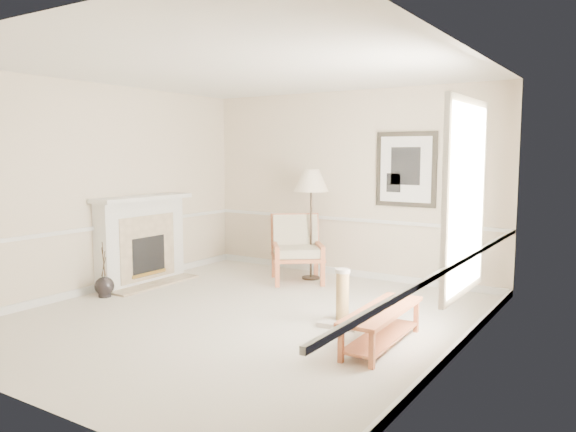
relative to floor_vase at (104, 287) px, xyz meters
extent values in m
plane|color=silver|center=(2.15, 0.26, -0.14)|extent=(5.50, 5.50, 0.00)
cube|color=beige|center=(2.15, 3.01, 1.31)|extent=(5.00, 0.04, 2.90)
cube|color=beige|center=(2.15, -2.49, 1.31)|extent=(5.00, 0.04, 2.90)
cube|color=beige|center=(-0.35, 0.26, 1.31)|extent=(0.04, 5.50, 2.90)
cube|color=beige|center=(4.65, 0.26, 1.31)|extent=(0.04, 5.50, 2.90)
cube|color=white|center=(2.15, 0.26, 2.76)|extent=(5.00, 5.50, 0.04)
cube|color=white|center=(2.15, 2.99, -0.09)|extent=(4.95, 0.04, 0.10)
cube|color=white|center=(2.15, 2.99, 0.76)|extent=(4.95, 0.04, 0.05)
cube|color=white|center=(4.61, 0.66, 1.36)|extent=(0.03, 1.20, 1.80)
cube|color=white|center=(4.60, 0.66, 1.36)|extent=(0.05, 1.34, 1.94)
cube|color=black|center=(3.10, 2.98, 1.56)|extent=(0.92, 0.04, 1.10)
cube|color=white|center=(3.10, 2.96, 1.56)|extent=(0.78, 0.01, 0.96)
cube|color=black|center=(3.10, 2.95, 1.61)|extent=(0.45, 0.01, 0.55)
cube|color=white|center=(-0.21, 0.86, 0.49)|extent=(0.28, 1.50, 1.25)
cube|color=white|center=(-0.16, 0.86, 1.14)|extent=(0.46, 1.64, 0.06)
cube|color=#C6B28E|center=(-0.06, 0.86, 0.41)|extent=(0.02, 1.05, 0.95)
cube|color=black|center=(-0.05, 0.86, 0.28)|extent=(0.02, 0.62, 0.58)
cube|color=#B28C3B|center=(-0.05, 0.86, 0.02)|extent=(0.01, 0.66, 0.05)
cube|color=#C6B28E|center=(-0.05, 0.86, -0.12)|extent=(0.60, 1.50, 0.03)
sphere|color=black|center=(0.00, 0.00, 0.01)|extent=(0.26, 0.26, 0.26)
cylinder|color=black|center=(0.00, 0.00, -0.10)|extent=(0.17, 0.17, 0.07)
cylinder|color=black|center=(0.00, 0.00, 0.35)|extent=(0.06, 0.10, 0.41)
cylinder|color=black|center=(0.00, 0.00, 0.31)|extent=(0.07, 0.12, 0.33)
cylinder|color=black|center=(0.00, 0.00, 0.38)|extent=(0.04, 0.05, 0.48)
cube|color=#AD5B37|center=(1.66, 1.73, 0.06)|extent=(0.09, 0.09, 0.41)
cube|color=#AD5B37|center=(1.24, 2.25, 0.06)|extent=(0.09, 0.09, 0.41)
cube|color=#AD5B37|center=(2.18, 2.14, 0.06)|extent=(0.09, 0.09, 0.41)
cube|color=#AD5B37|center=(1.77, 2.66, 0.06)|extent=(0.09, 0.09, 0.41)
cube|color=#AD5B37|center=(1.71, 2.19, 0.24)|extent=(1.06, 1.06, 0.05)
cube|color=#AD5B37|center=(1.50, 2.46, 0.57)|extent=(0.70, 0.60, 0.59)
cube|color=#AD5B37|center=(1.45, 1.99, 0.42)|extent=(0.52, 0.63, 0.05)
cube|color=#AD5B37|center=(1.97, 2.40, 0.42)|extent=(0.52, 0.63, 0.05)
cube|color=silver|center=(1.71, 2.19, 0.33)|extent=(0.96, 0.96, 0.13)
cube|color=silver|center=(1.54, 2.41, 0.59)|extent=(0.67, 0.59, 0.53)
cylinder|color=black|center=(1.79, 2.47, -0.12)|extent=(0.28, 0.28, 0.03)
cylinder|color=black|center=(1.79, 2.47, 0.65)|extent=(0.04, 0.04, 1.53)
cone|color=#F4E2C3|center=(1.79, 2.47, 1.39)|extent=(0.67, 0.67, 0.33)
cube|color=#AD5B37|center=(3.94, 0.22, 0.23)|extent=(0.44, 1.36, 0.04)
cube|color=#AD5B37|center=(3.94, 0.22, -0.04)|extent=(0.38, 1.26, 0.03)
cube|color=#AD5B37|center=(3.80, -0.41, 0.03)|extent=(0.05, 0.05, 0.35)
cube|color=#AD5B37|center=(4.11, -0.40, 0.03)|extent=(0.05, 0.05, 0.35)
cube|color=#AD5B37|center=(3.76, 0.83, 0.03)|extent=(0.05, 0.05, 0.35)
cube|color=#AD5B37|center=(4.07, 0.84, 0.03)|extent=(0.05, 0.05, 0.35)
cube|color=beige|center=(3.27, 0.64, -0.11)|extent=(0.51, 0.51, 0.06)
cylinder|color=tan|center=(3.27, 0.64, 0.19)|extent=(0.15, 0.15, 0.54)
cylinder|color=beige|center=(3.27, 0.64, 0.48)|extent=(0.17, 0.17, 0.05)
camera|label=1|loc=(6.11, -4.90, 1.80)|focal=35.00mm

